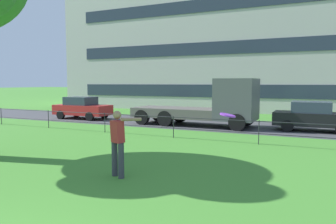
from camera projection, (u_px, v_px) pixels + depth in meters
The scene contains 8 objects.
street_strip at pixel (241, 126), 18.98m from camera, with size 80.00×6.03×0.01m, color #424247.
park_fence at pixel (214, 126), 13.97m from camera, with size 34.40×0.04×1.00m.
person_thrower at pixel (118, 141), 8.58m from camera, with size 0.73×0.69×1.78m.
frisbee at pixel (228, 115), 5.50m from camera, with size 0.30×0.30×0.08m.
car_red_center at pixel (82, 108), 22.59m from camera, with size 4.01×1.84×1.54m.
flatbed_truck_far_left at pixel (211, 105), 18.58m from camera, with size 7.34×2.54×2.75m.
car_black_right at pixel (313, 116), 16.75m from camera, with size 4.00×1.82×1.54m.
apartment_building_background at pixel (240, 34), 32.62m from camera, with size 34.38×12.80×14.96m.
Camera 1 is at (4.05, -1.78, 2.51)m, focal length 34.56 mm.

